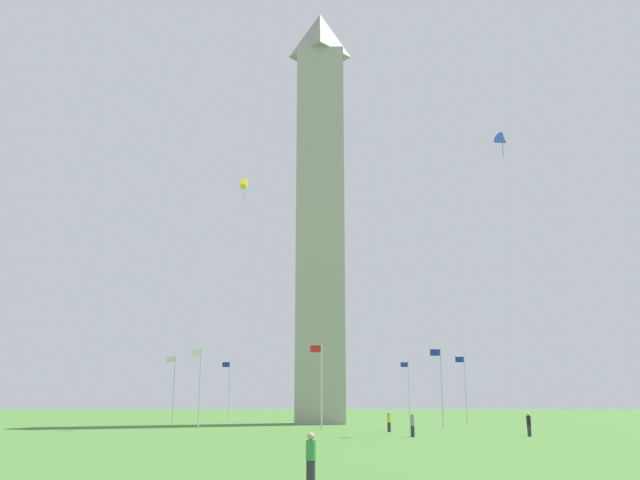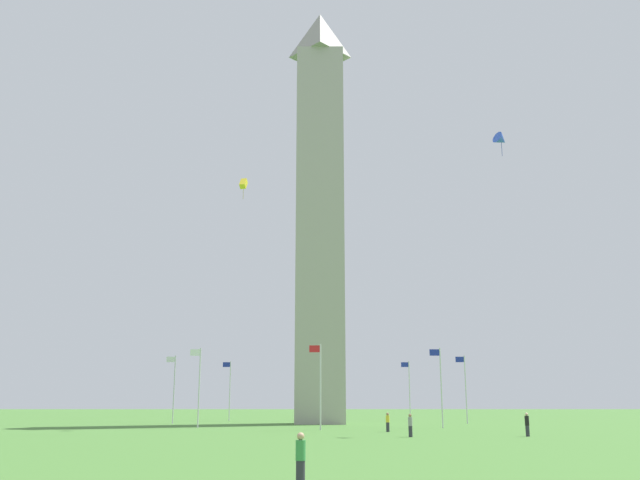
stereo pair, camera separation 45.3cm
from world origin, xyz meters
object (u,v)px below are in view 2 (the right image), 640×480
obelisk_monument (320,204)px  flagpole_sw (409,388)px  flagpole_se (441,383)px  flagpole_e (320,382)px  kite_blue_delta (501,140)px  kite_yellow_box (243,184)px  person_yellow_shirt (388,422)px  flagpole_nw (229,388)px  person_green_shirt (301,460)px  flagpole_s (465,386)px  flagpole_ne (199,383)px  flagpole_n (174,386)px  flagpole_w (319,388)px  person_black_shirt (527,425)px  person_gray_shirt (410,425)px

obelisk_monument → flagpole_sw: 27.94m
flagpole_se → flagpole_sw: bearing=-90.0°
flagpole_e → kite_blue_delta: bearing=161.0°
obelisk_monument → kite_yellow_box: size_ratio=22.42×
flagpole_e → flagpole_sw: same height
obelisk_monument → person_yellow_shirt: 33.43m
flagpole_nw → person_green_shirt: flagpole_nw is taller
person_green_shirt → flagpole_se: bearing=5.1°
flagpole_s → flagpole_ne: bearing=22.5°
flagpole_e → person_yellow_shirt: bearing=148.6°
flagpole_sw → obelisk_monument: bearing=45.1°
flagpole_n → flagpole_se: bearing=157.5°
flagpole_ne → flagpole_nw: size_ratio=1.00×
flagpole_ne → flagpole_n: bearing=-67.5°
obelisk_monument → person_green_shirt: size_ratio=31.76×
flagpole_e → person_yellow_shirt: 7.70m
flagpole_w → flagpole_nw: (12.08, 5.00, 0.00)m
flagpole_e → flagpole_s: 24.16m
flagpole_ne → person_black_shirt: size_ratio=4.47×
flagpole_e → flagpole_se: 13.08m
flagpole_s → flagpole_nw: 31.57m
flagpole_s → person_green_shirt: 61.52m
flagpole_sw → person_yellow_shirt: (6.22, 32.75, -3.49)m
flagpole_sw → flagpole_s: bearing=112.5°
flagpole_sw → kite_yellow_box: kite_yellow_box is taller
flagpole_sw → person_yellow_shirt: bearing=79.2°
flagpole_e → person_black_shirt: bearing=144.4°
kite_blue_delta → kite_yellow_box: bearing=-24.1°
flagpole_n → flagpole_ne: same height
obelisk_monument → kite_yellow_box: bearing=54.8°
flagpole_se → person_green_shirt: flagpole_se is taller
obelisk_monument → flagpole_e: 27.96m
flagpole_s → person_black_shirt: flagpole_s is taller
flagpole_sw → person_black_shirt: 40.66m
person_black_shirt → flagpole_nw: bearing=33.6°
person_yellow_shirt → kite_blue_delta: bearing=-143.9°
flagpole_nw → person_black_shirt: flagpole_nw is taller
person_yellow_shirt → person_gray_shirt: bearing=143.3°
flagpole_n → person_green_shirt: bearing=105.6°
person_gray_shirt → flagpole_s: bearing=-11.9°
flagpole_s → flagpole_w: size_ratio=1.00×
flagpole_sw → kite_yellow_box: bearing=49.5°
flagpole_sw → flagpole_n: bearing=22.5°
flagpole_e → flagpole_nw: bearing=-67.5°
flagpole_n → person_gray_shirt: 37.68m
person_gray_shirt → flagpole_e: bearing=37.2°
flagpole_se → kite_yellow_box: size_ratio=3.31×
flagpole_nw → flagpole_se: bearing=135.0°
flagpole_n → person_gray_shirt: (-23.80, 29.00, -3.46)m
flagpole_e → flagpole_se: size_ratio=1.00×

